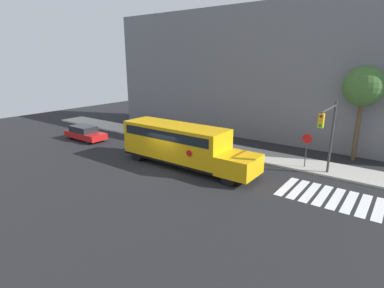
% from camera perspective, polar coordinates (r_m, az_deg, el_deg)
% --- Properties ---
extents(ground_plane, '(60.00, 60.00, 0.00)m').
position_cam_1_polar(ground_plane, '(21.71, -5.08, -4.56)').
color(ground_plane, black).
extents(sidewalk_strip, '(44.00, 3.00, 0.15)m').
position_cam_1_polar(sidewalk_strip, '(26.64, 4.19, -0.50)').
color(sidewalk_strip, '#B2ADA3').
rests_on(sidewalk_strip, ground).
extents(building_backdrop, '(32.00, 4.00, 12.42)m').
position_cam_1_polar(building_backdrop, '(31.30, 10.99, 13.10)').
color(building_backdrop, slate).
rests_on(building_backdrop, ground).
extents(crosswalk_stripes, '(5.40, 3.20, 0.01)m').
position_cam_1_polar(crosswalk_stripes, '(18.97, 24.69, -9.12)').
color(crosswalk_stripes, white).
rests_on(crosswalk_stripes, ground).
extents(school_bus, '(10.51, 2.57, 3.00)m').
position_cam_1_polar(school_bus, '(21.59, -2.18, 0.13)').
color(school_bus, '#EAA80F').
rests_on(school_bus, ground).
extents(parked_car, '(4.44, 1.78, 1.35)m').
position_cam_1_polar(parked_car, '(30.79, -19.72, 2.00)').
color(parked_car, red).
rests_on(parked_car, ground).
extents(stop_sign, '(0.66, 0.10, 2.57)m').
position_cam_1_polar(stop_sign, '(22.42, 20.97, -0.41)').
color(stop_sign, '#38383A').
rests_on(stop_sign, ground).
extents(traffic_light, '(0.28, 3.64, 4.97)m').
position_cam_1_polar(traffic_light, '(20.38, 24.56, 2.47)').
color(traffic_light, '#38383A').
rests_on(traffic_light, ground).
extents(tree_near_sidewalk, '(2.91, 2.91, 7.11)m').
position_cam_1_polar(tree_near_sidewalk, '(25.43, 29.91, 9.36)').
color(tree_near_sidewalk, brown).
rests_on(tree_near_sidewalk, ground).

